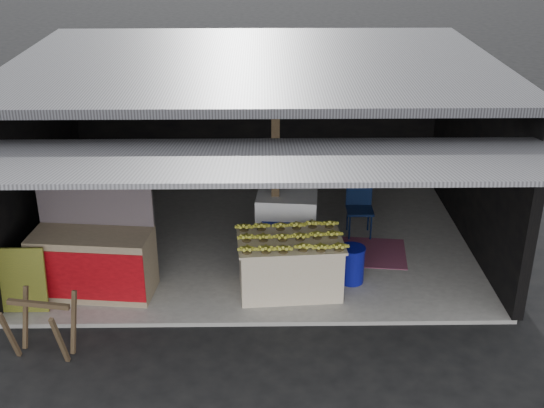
{
  "coord_description": "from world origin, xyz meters",
  "views": [
    {
      "loc": [
        0.11,
        -7.59,
        5.22
      ],
      "look_at": [
        0.24,
        1.52,
        1.1
      ],
      "focal_mm": 45.0,
      "sensor_mm": 36.0,
      "label": 1
    }
  ],
  "objects_px": {
    "sawhorse": "(41,322)",
    "water_barrel": "(352,265)",
    "banana_table": "(290,265)",
    "neighbor_stall": "(93,260)",
    "white_crate": "(287,226)",
    "plastic_chair": "(359,203)"
  },
  "relations": [
    {
      "from": "white_crate",
      "to": "neighbor_stall",
      "type": "height_order",
      "value": "neighbor_stall"
    },
    {
      "from": "plastic_chair",
      "to": "sawhorse",
      "type": "bearing_deg",
      "value": -142.09
    },
    {
      "from": "sawhorse",
      "to": "water_barrel",
      "type": "xyz_separation_m",
      "value": [
        4.0,
        1.64,
        -0.17
      ]
    },
    {
      "from": "sawhorse",
      "to": "water_barrel",
      "type": "distance_m",
      "value": 4.33
    },
    {
      "from": "neighbor_stall",
      "to": "plastic_chair",
      "type": "height_order",
      "value": "neighbor_stall"
    },
    {
      "from": "banana_table",
      "to": "neighbor_stall",
      "type": "height_order",
      "value": "neighbor_stall"
    },
    {
      "from": "white_crate",
      "to": "plastic_chair",
      "type": "relative_size",
      "value": 1.11
    },
    {
      "from": "white_crate",
      "to": "water_barrel",
      "type": "xyz_separation_m",
      "value": [
        0.92,
        -0.83,
        -0.24
      ]
    },
    {
      "from": "white_crate",
      "to": "sawhorse",
      "type": "distance_m",
      "value": 3.95
    },
    {
      "from": "neighbor_stall",
      "to": "sawhorse",
      "type": "distance_m",
      "value": 1.45
    },
    {
      "from": "banana_table",
      "to": "sawhorse",
      "type": "distance_m",
      "value": 3.39
    },
    {
      "from": "plastic_chair",
      "to": "water_barrel",
      "type": "bearing_deg",
      "value": -99.85
    },
    {
      "from": "banana_table",
      "to": "sawhorse",
      "type": "relative_size",
      "value": 1.9
    },
    {
      "from": "banana_table",
      "to": "white_crate",
      "type": "height_order",
      "value": "white_crate"
    },
    {
      "from": "water_barrel",
      "to": "plastic_chair",
      "type": "relative_size",
      "value": 0.58
    },
    {
      "from": "neighbor_stall",
      "to": "sawhorse",
      "type": "bearing_deg",
      "value": -97.15
    },
    {
      "from": "neighbor_stall",
      "to": "water_barrel",
      "type": "relative_size",
      "value": 3.25
    },
    {
      "from": "sawhorse",
      "to": "plastic_chair",
      "type": "bearing_deg",
      "value": 47.28
    },
    {
      "from": "neighbor_stall",
      "to": "water_barrel",
      "type": "bearing_deg",
      "value": 9.57
    },
    {
      "from": "banana_table",
      "to": "white_crate",
      "type": "xyz_separation_m",
      "value": [
        -0.01,
        1.07,
        0.1
      ]
    },
    {
      "from": "banana_table",
      "to": "sawhorse",
      "type": "xyz_separation_m",
      "value": [
        -3.09,
        -1.41,
        0.03
      ]
    },
    {
      "from": "neighbor_stall",
      "to": "plastic_chair",
      "type": "distance_m",
      "value": 4.38
    }
  ]
}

